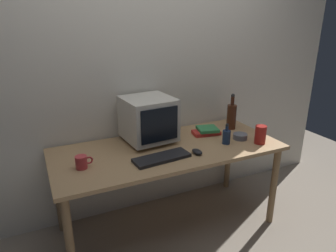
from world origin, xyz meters
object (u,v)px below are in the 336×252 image
Objects in this scene: mug at (82,162)px; metal_canister at (260,135)px; bottle_tall at (231,116)px; cd_spindle at (240,136)px; crt_monitor at (148,119)px; keyboard at (162,158)px; computer_mouse at (197,152)px; book_stack at (207,131)px; bottle_short at (226,136)px.

metal_canister is at bearing -6.84° from mug.
bottle_tall is 2.75× the size of cd_spindle.
crt_monitor reaches higher than metal_canister.
cd_spindle is 0.18m from metal_canister.
computer_mouse is (0.28, -0.03, 0.01)m from keyboard.
crt_monitor is 0.55m from book_stack.
bottle_tall is at bearing 6.01° from book_stack.
bottle_short is 1.45× the size of cd_spindle.
mug is (-1.14, 0.06, -0.02)m from bottle_short.
bottle_tall is at bearing 23.91° from computer_mouse.
mug is at bearing 173.16° from metal_canister.
bottle_tall is 2.75× the size of mug.
crt_monitor is 0.65m from bottle_short.
keyboard is 0.60m from bottle_short.
crt_monitor is 1.67× the size of book_stack.
metal_canister is at bearing -11.79° from computer_mouse.
bottle_tall is (0.84, 0.32, 0.11)m from keyboard.
book_stack is 0.46m from metal_canister.
bottle_tall is 0.29m from book_stack.
cd_spindle reaches higher than computer_mouse.
mug is at bearing 178.96° from cd_spindle.
mug is 1.30m from cd_spindle.
crt_monitor is 2.40× the size of bottle_short.
mug is (-1.39, -0.22, -0.08)m from bottle_tall.
bottle_tall is 1.32× the size of book_stack.
crt_monitor is 0.66m from mug.
book_stack is at bearing 132.23° from cd_spindle.
crt_monitor is at bearing 173.29° from book_stack.
crt_monitor is at bearing 158.92° from cd_spindle.
keyboard is at bearing -96.46° from crt_monitor.
keyboard is at bearing -174.01° from cd_spindle.
crt_monitor is at bearing 78.38° from keyboard.
bottle_short is 0.17m from cd_spindle.
book_stack is 1.13m from mug.
keyboard is 3.50× the size of mug.
bottle_tall reaches higher than book_stack.
computer_mouse is 0.67× the size of metal_canister.
cd_spindle is at bearing -21.08° from crt_monitor.
crt_monitor is 3.48× the size of cd_spindle.
bottle_short is 0.28m from metal_canister.
bottle_short is at bearing -0.75° from keyboard.
book_stack reaches higher than keyboard.
cd_spindle is (0.76, 0.08, 0.01)m from keyboard.
crt_monitor is at bearing 177.68° from bottle_tall.
metal_canister is (0.84, -0.06, 0.06)m from keyboard.
metal_canister is (1.39, -0.17, 0.03)m from mug.
metal_canister is at bearing -58.62° from cd_spindle.
bottle_tall is at bearing 9.03° from mug.
bottle_short reaches higher than computer_mouse.
keyboard is (-0.04, -0.36, -0.18)m from crt_monitor.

